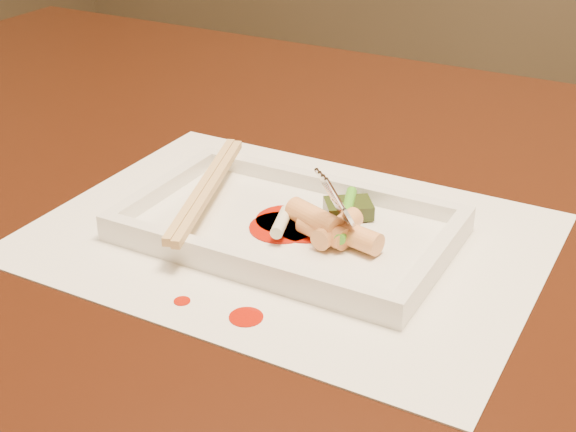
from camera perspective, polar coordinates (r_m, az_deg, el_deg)
The scene contains 22 objects.
table at distance 0.77m, azimuth -0.44°, elevation -5.37°, with size 1.40×0.90×0.75m.
placemat at distance 0.65m, azimuth 0.00°, elevation -1.46°, with size 0.40×0.30×0.00m, color white.
sauce_splatter_a at distance 0.55m, azimuth -3.00°, elevation -7.18°, with size 0.02×0.02×0.00m, color #B01405.
sauce_splatter_b at distance 0.57m, azimuth -7.54°, elevation -6.01°, with size 0.01×0.01×0.00m, color #B01405.
plate_base at distance 0.65m, azimuth 0.00°, elevation -1.09°, with size 0.26×0.16×0.01m, color white.
plate_rim_far at distance 0.70m, azimuth 2.89°, elevation 2.25°, with size 0.26×0.01×0.01m, color white.
plate_rim_near at distance 0.59m, azimuth -3.46°, elevation -3.21°, with size 0.26×0.01×0.01m, color white.
plate_rim_left at distance 0.71m, azimuth -8.87°, elevation 2.03°, with size 0.01×0.14×0.01m, color white.
plate_rim_right at distance 0.60m, azimuth 10.42°, elevation -2.89°, with size 0.01×0.14×0.01m, color white.
veg_piece at distance 0.66m, azimuth 4.32°, elevation 0.55°, with size 0.04×0.03×0.01m, color black.
scallion_white at distance 0.63m, azimuth -0.45°, elevation -0.40°, with size 0.01×0.01×0.04m, color #EAEACC.
scallion_green at distance 0.64m, azimuth 4.15°, elevation 0.13°, with size 0.01×0.01×0.09m, color #399E19.
chopstick_a at distance 0.68m, azimuth -6.09°, elevation 2.11°, with size 0.01×0.20×0.01m, color tan.
chopstick_b at distance 0.67m, azimuth -5.53°, elevation 1.97°, with size 0.01×0.20×0.01m, color tan.
fork at distance 0.60m, azimuth 6.69°, elevation 4.59°, with size 0.09×0.10×0.14m, color silver, non-canonical shape.
sauce_blob_0 at distance 0.64m, azimuth 1.23°, elevation -0.95°, with size 0.05×0.05×0.00m, color #B01405.
sauce_blob_1 at distance 0.66m, azimuth -0.09°, elevation -0.26°, with size 0.05×0.05×0.00m, color #B01405.
sauce_blob_2 at distance 0.65m, azimuth -0.46°, elevation -0.82°, with size 0.05×0.05×0.00m, color #B01405.
rice_cake_0 at distance 0.62m, azimuth 4.69°, elevation -1.41°, with size 0.02×0.02×0.05m, color #FFC277.
rice_cake_1 at distance 0.62m, azimuth 3.53°, elevation -0.89°, with size 0.02×0.02×0.05m, color #FFC277.
rice_cake_2 at distance 0.63m, azimuth 1.89°, elevation -0.18°, with size 0.02×0.02×0.05m, color #FFC277.
rice_cake_3 at distance 0.62m, azimuth 2.54°, elevation -1.05°, with size 0.02×0.02×0.04m, color #FFC277.
Camera 1 is at (0.31, -0.56, 1.07)m, focal length 50.00 mm.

